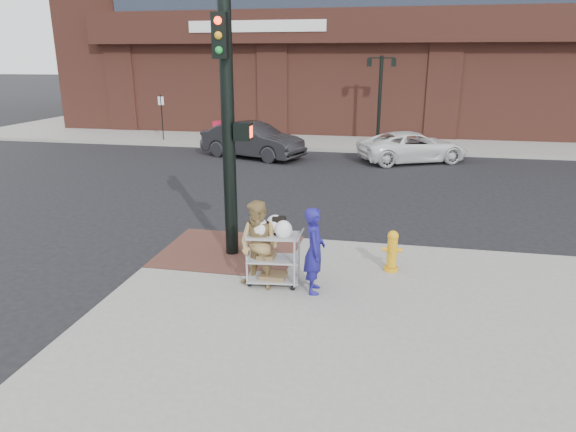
% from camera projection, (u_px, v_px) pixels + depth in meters
% --- Properties ---
extents(ground, '(220.00, 220.00, 0.00)m').
position_uv_depth(ground, '(245.00, 277.00, 9.96)').
color(ground, black).
rests_on(ground, ground).
extents(sidewalk_far, '(65.00, 36.00, 0.15)m').
position_uv_depth(sidewalk_far, '(530.00, 114.00, 37.55)').
color(sidewalk_far, gray).
rests_on(sidewalk_far, ground).
extents(brick_curb_ramp, '(2.80, 2.40, 0.01)m').
position_uv_depth(brick_curb_ramp, '(229.00, 251.00, 10.87)').
color(brick_curb_ramp, '#543427').
rests_on(brick_curb_ramp, sidewalk_near).
extents(lamp_post, '(1.32, 0.22, 4.00)m').
position_uv_depth(lamp_post, '(380.00, 90.00, 23.79)').
color(lamp_post, black).
rests_on(lamp_post, sidewalk_far).
extents(parking_sign, '(0.05, 0.05, 2.20)m').
position_uv_depth(parking_sign, '(162.00, 117.00, 25.24)').
color(parking_sign, black).
rests_on(parking_sign, sidewalk_far).
extents(traffic_signal_pole, '(0.61, 0.51, 5.00)m').
position_uv_depth(traffic_signal_pole, '(229.00, 125.00, 9.94)').
color(traffic_signal_pole, black).
rests_on(traffic_signal_pole, sidewalk_near).
extents(woman_blue, '(0.43, 0.60, 1.52)m').
position_uv_depth(woman_blue, '(314.00, 250.00, 8.79)').
color(woman_blue, navy).
rests_on(woman_blue, sidewalk_near).
extents(pedestrian_tan, '(0.93, 0.82, 1.59)m').
position_uv_depth(pedestrian_tan, '(259.00, 245.00, 8.93)').
color(pedestrian_tan, '#997C48').
rests_on(pedestrian_tan, sidewalk_near).
extents(sedan_dark, '(4.73, 3.00, 1.47)m').
position_uv_depth(sedan_dark, '(252.00, 140.00, 21.59)').
color(sedan_dark, black).
rests_on(sedan_dark, ground).
extents(minivan_white, '(4.83, 3.68, 1.22)m').
position_uv_depth(minivan_white, '(413.00, 147.00, 20.75)').
color(minivan_white, white).
rests_on(minivan_white, ground).
extents(utility_cart, '(0.97, 0.61, 1.27)m').
position_uv_depth(utility_cart, '(273.00, 254.00, 9.13)').
color(utility_cart, '#9C9CA1').
rests_on(utility_cart, sidewalk_near).
extents(fire_hydrant, '(0.38, 0.27, 0.81)m').
position_uv_depth(fire_hydrant, '(392.00, 250.00, 9.75)').
color(fire_hydrant, orange).
rests_on(fire_hydrant, sidewalk_near).
extents(newsbox_red, '(0.51, 0.48, 1.01)m').
position_uv_depth(newsbox_red, '(219.00, 132.00, 24.68)').
color(newsbox_red, red).
rests_on(newsbox_red, sidewalk_far).
extents(newsbox_blue, '(0.46, 0.42, 1.03)m').
position_uv_depth(newsbox_blue, '(249.00, 132.00, 24.56)').
color(newsbox_blue, '#172996').
rests_on(newsbox_blue, sidewalk_far).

